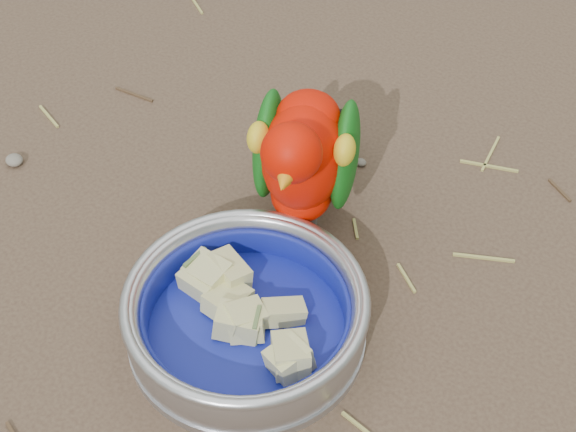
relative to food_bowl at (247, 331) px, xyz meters
The scene contains 6 objects.
ground 0.13m from the food_bowl, 157.87° to the left, with size 60.00×60.00×0.00m, color #4D3A2C.
food_bowl is the anchor object (origin of this frame).
bowl_wall 0.03m from the food_bowl, ahead, with size 0.23×0.23×0.04m, color #B2B2BA, non-canonical shape.
fruit_wedges 0.02m from the food_bowl, ahead, with size 0.14×0.14×0.03m, color #CCC782, non-canonical shape.
lory_parrot 0.18m from the food_bowl, 107.30° to the left, with size 0.11×0.23×0.18m, color #CB0F00, non-canonical shape.
ground_debris 0.20m from the food_bowl, 142.08° to the left, with size 0.90×0.80×0.01m, color tan, non-canonical shape.
Camera 1 is at (0.47, -0.43, 0.71)m, focal length 55.00 mm.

